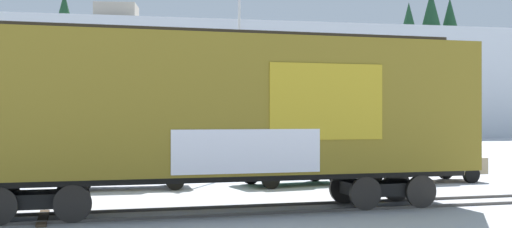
% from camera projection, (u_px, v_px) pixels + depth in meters
% --- Properties ---
extents(ground_plane, '(260.00, 260.00, 0.00)m').
position_uv_depth(ground_plane, '(205.00, 213.00, 17.40)').
color(ground_plane, '#B2B5BC').
extents(track, '(59.97, 5.59, 0.08)m').
position_uv_depth(track, '(163.00, 213.00, 17.07)').
color(track, '#4C4742').
rests_on(track, ground_plane).
extents(freight_car, '(14.27, 3.70, 4.89)m').
position_uv_depth(freight_car, '(222.00, 108.00, 17.51)').
color(freight_car, olive).
rests_on(freight_car, ground_plane).
extents(flagpole, '(1.45, 0.86, 9.28)m').
position_uv_depth(flagpole, '(232.00, 37.00, 28.41)').
color(flagpole, silver).
rests_on(flagpole, ground_plane).
extents(hillside, '(114.81, 28.81, 18.09)m').
position_uv_depth(hillside, '(135.00, 85.00, 82.40)').
color(hillside, silver).
rests_on(hillside, ground_plane).
extents(parked_car_silver, '(4.62, 1.96, 1.70)m').
position_uv_depth(parked_car_silver, '(127.00, 165.00, 23.23)').
color(parked_car_silver, '#B7BABF').
rests_on(parked_car_silver, ground_plane).
extents(parked_car_green, '(4.36, 2.67, 1.69)m').
position_uv_depth(parked_car_green, '(292.00, 163.00, 24.46)').
color(parked_car_green, '#1E5933').
rests_on(parked_car_green, ground_plane).
extents(parked_car_tan, '(4.84, 2.30, 1.57)m').
position_uv_depth(parked_car_tan, '(422.00, 161.00, 25.51)').
color(parked_car_tan, '#9E8966').
rests_on(parked_car_tan, ground_plane).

